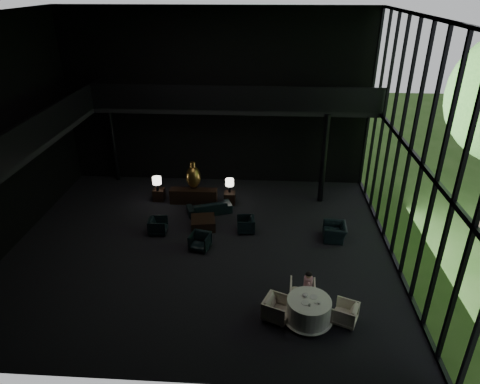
# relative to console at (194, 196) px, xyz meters

# --- Properties ---
(floor) EXTENTS (14.00, 12.00, 0.02)m
(floor) POSITION_rel_console_xyz_m (0.84, -3.45, -0.33)
(floor) COLOR black
(floor) RESTS_ON ground
(ceiling) EXTENTS (14.00, 12.00, 0.02)m
(ceiling) POSITION_rel_console_xyz_m (0.84, -3.45, 7.67)
(ceiling) COLOR black
(ceiling) RESTS_ON ground
(wall_back) EXTENTS (14.00, 0.04, 8.00)m
(wall_back) POSITION_rel_console_xyz_m (0.84, 2.55, 3.67)
(wall_back) COLOR black
(wall_back) RESTS_ON ground
(wall_front) EXTENTS (14.00, 0.04, 8.00)m
(wall_front) POSITION_rel_console_xyz_m (0.84, -9.45, 3.67)
(wall_front) COLOR black
(wall_front) RESTS_ON ground
(curtain_wall) EXTENTS (0.20, 12.00, 8.00)m
(curtain_wall) POSITION_rel_console_xyz_m (7.79, -3.45, 3.67)
(curtain_wall) COLOR black
(curtain_wall) RESTS_ON ground
(mezzanine_left) EXTENTS (2.00, 12.00, 0.25)m
(mezzanine_left) POSITION_rel_console_xyz_m (-5.16, -3.45, 3.67)
(mezzanine_left) COLOR black
(mezzanine_left) RESTS_ON wall_left
(mezzanine_back) EXTENTS (12.00, 2.00, 0.25)m
(mezzanine_back) POSITION_rel_console_xyz_m (1.84, 1.55, 3.67)
(mezzanine_back) COLOR black
(mezzanine_back) RESTS_ON wall_back
(railing_left) EXTENTS (0.06, 12.00, 1.00)m
(railing_left) POSITION_rel_console_xyz_m (-4.16, -3.45, 4.27)
(railing_left) COLOR black
(railing_left) RESTS_ON mezzanine_left
(railing_back) EXTENTS (12.00, 0.06, 1.00)m
(railing_back) POSITION_rel_console_xyz_m (1.84, 0.55, 4.27)
(railing_back) COLOR black
(railing_back) RESTS_ON mezzanine_back
(column_nw) EXTENTS (0.24, 0.24, 4.00)m
(column_nw) POSITION_rel_console_xyz_m (-4.16, 2.25, 1.67)
(column_nw) COLOR black
(column_nw) RESTS_ON floor
(column_ne) EXTENTS (0.24, 0.24, 4.00)m
(column_ne) POSITION_rel_console_xyz_m (5.64, 0.55, 1.67)
(column_ne) COLOR black
(column_ne) RESTS_ON floor
(console) EXTENTS (2.07, 0.47, 0.66)m
(console) POSITION_rel_console_xyz_m (0.00, 0.00, 0.00)
(console) COLOR black
(console) RESTS_ON floor
(bronze_urn) EXTENTS (0.64, 0.64, 1.20)m
(bronze_urn) POSITION_rel_console_xyz_m (0.00, 0.21, 0.84)
(bronze_urn) COLOR #B08726
(bronze_urn) RESTS_ON console
(side_table_left) EXTENTS (0.48, 0.48, 0.53)m
(side_table_left) POSITION_rel_console_xyz_m (-1.60, 0.19, -0.06)
(side_table_left) COLOR black
(side_table_left) RESTS_ON floor
(table_lamp_left) EXTENTS (0.39, 0.39, 0.66)m
(table_lamp_left) POSITION_rel_console_xyz_m (-1.60, 0.04, 0.67)
(table_lamp_left) COLOR black
(table_lamp_left) RESTS_ON side_table_left
(side_table_right) EXTENTS (0.48, 0.48, 0.53)m
(side_table_right) POSITION_rel_console_xyz_m (1.60, 0.05, -0.07)
(side_table_right) COLOR black
(side_table_right) RESTS_ON floor
(table_lamp_right) EXTENTS (0.37, 0.37, 0.62)m
(table_lamp_right) POSITION_rel_console_xyz_m (1.60, 0.12, 0.64)
(table_lamp_right) COLOR black
(table_lamp_right) RESTS_ON side_table_right
(sofa) EXTENTS (1.72, 1.02, 0.65)m
(sofa) POSITION_rel_console_xyz_m (0.81, -0.86, -0.01)
(sofa) COLOR black
(sofa) RESTS_ON floor
(lounge_armchair_west) EXTENTS (0.60, 0.64, 0.63)m
(lounge_armchair_west) POSITION_rel_console_xyz_m (-0.98, -2.59, -0.01)
(lounge_armchair_west) COLOR black
(lounge_armchair_west) RESTS_ON floor
(lounge_armchair_east) EXTENTS (0.61, 0.64, 0.61)m
(lounge_armchair_east) POSITION_rel_console_xyz_m (2.43, -2.27, -0.02)
(lounge_armchair_east) COLOR black
(lounge_armchair_east) RESTS_ON floor
(lounge_armchair_south) EXTENTS (0.75, 0.72, 0.65)m
(lounge_armchair_south) POSITION_rel_console_xyz_m (0.82, -3.60, -0.00)
(lounge_armchair_south) COLOR black
(lounge_armchair_south) RESTS_ON floor
(window_armchair) EXTENTS (0.60, 0.88, 0.74)m
(window_armchair) POSITION_rel_console_xyz_m (5.84, -2.60, 0.04)
(window_armchair) COLOR black
(window_armchair) RESTS_ON floor
(coffee_table) EXTENTS (1.09, 1.09, 0.42)m
(coffee_table) POSITION_rel_console_xyz_m (0.71, -2.09, -0.12)
(coffee_table) COLOR black
(coffee_table) RESTS_ON floor
(dining_table) EXTENTS (1.44, 1.44, 0.75)m
(dining_table) POSITION_rel_console_xyz_m (4.48, -7.08, -0.00)
(dining_table) COLOR white
(dining_table) RESTS_ON floor
(dining_chair_north) EXTENTS (0.82, 0.78, 0.80)m
(dining_chair_north) POSITION_rel_console_xyz_m (4.36, -6.27, 0.07)
(dining_chair_north) COLOR silver
(dining_chair_north) RESTS_ON floor
(dining_chair_east) EXTENTS (0.75, 0.77, 0.61)m
(dining_chair_east) POSITION_rel_console_xyz_m (5.53, -7.06, -0.02)
(dining_chair_east) COLOR #BAB4A8
(dining_chair_east) RESTS_ON floor
(dining_chair_west) EXTENTS (0.89, 0.91, 0.73)m
(dining_chair_west) POSITION_rel_console_xyz_m (3.58, -7.02, 0.04)
(dining_chair_west) COLOR #B0A898
(dining_chair_west) RESTS_ON floor
(child) EXTENTS (0.27, 0.27, 0.59)m
(child) POSITION_rel_console_xyz_m (4.53, -6.15, 0.41)
(child) COLOR #EA99C7
(child) RESTS_ON dining_chair_north
(plate_a) EXTENTS (0.28, 0.28, 0.01)m
(plate_a) POSITION_rel_console_xyz_m (4.36, -7.20, 0.43)
(plate_a) COLOR white
(plate_a) RESTS_ON dining_table
(plate_b) EXTENTS (0.26, 0.26, 0.02)m
(plate_b) POSITION_rel_console_xyz_m (4.61, -6.93, 0.43)
(plate_b) COLOR white
(plate_b) RESTS_ON dining_table
(saucer) EXTENTS (0.16, 0.16, 0.01)m
(saucer) POSITION_rel_console_xyz_m (4.67, -7.15, 0.43)
(saucer) COLOR white
(saucer) RESTS_ON dining_table
(coffee_cup) EXTENTS (0.11, 0.11, 0.06)m
(coffee_cup) POSITION_rel_console_xyz_m (4.74, -7.21, 0.46)
(coffee_cup) COLOR white
(coffee_cup) RESTS_ON saucer
(cereal_bowl) EXTENTS (0.17, 0.17, 0.08)m
(cereal_bowl) POSITION_rel_console_xyz_m (4.37, -6.90, 0.46)
(cereal_bowl) COLOR white
(cereal_bowl) RESTS_ON dining_table
(cream_pot) EXTENTS (0.07, 0.07, 0.07)m
(cream_pot) POSITION_rel_console_xyz_m (4.46, -7.32, 0.46)
(cream_pot) COLOR #99999E
(cream_pot) RESTS_ON dining_table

